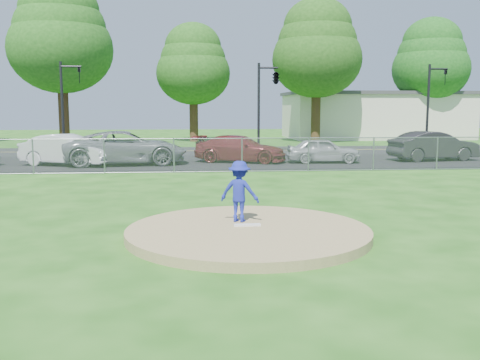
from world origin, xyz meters
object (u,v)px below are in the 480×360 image
object	(u,v)px
tree_center	(193,64)
tree_far_right	(431,60)
traffic_signal_left	(66,99)
traffic_cone	(83,159)
parked_car_charcoal	(434,146)
traffic_signal_right	(432,100)
tree_left	(60,36)
tree_right	(317,48)
parked_car_pearl	(323,150)
traffic_signal_center	(274,79)
parked_car_darkred	(240,149)
parked_car_gray	(126,148)
commercial_building	(374,115)
pitcher	(240,191)
parked_car_white	(68,150)

from	to	relation	value
tree_center	tree_far_right	world-z (taller)	tree_far_right
traffic_signal_left	traffic_cone	world-z (taller)	traffic_signal_left
parked_car_charcoal	traffic_signal_right	bearing A→B (deg)	-31.34
tree_center	traffic_cone	size ratio (longest dim) A/B	15.74
tree_left	parked_car_charcoal	xyz separation A→B (m)	(22.81, -14.74, -7.45)
tree_right	parked_car_pearl	size ratio (longest dim) A/B	3.09
traffic_signal_left	tree_far_right	bearing A→B (deg)	24.32
traffic_signal_left	traffic_signal_center	world-z (taller)	same
traffic_signal_center	parked_car_darkred	distance (m)	7.39
tree_left	parked_car_darkred	xyz separation A→B (m)	(12.32, -14.68, -7.53)
parked_car_gray	commercial_building	bearing A→B (deg)	-49.39
tree_center	parked_car_pearl	world-z (taller)	tree_center
tree_far_right	parked_car_darkred	world-z (taller)	tree_far_right
traffic_signal_center	traffic_signal_right	world-z (taller)	same
tree_far_right	parked_car_gray	distance (m)	31.84
traffic_signal_center	tree_right	bearing A→B (deg)	63.29
parked_car_darkred	parked_car_charcoal	bearing A→B (deg)	-70.84
tree_left	parked_car_charcoal	bearing A→B (deg)	-32.86
parked_car_darkred	parked_car_gray	bearing A→B (deg)	116.01
traffic_signal_center	pitcher	distance (m)	22.01
commercial_building	parked_car_gray	bearing A→B (deg)	-132.55
traffic_signal_right	traffic_cone	size ratio (longest dim) A/B	8.95
parked_car_pearl	tree_center	bearing A→B (deg)	23.55
tree_left	parked_car_charcoal	size ratio (longest dim) A/B	2.64
parked_car_gray	parked_car_pearl	distance (m)	10.10
parked_car_darkred	parked_car_pearl	bearing A→B (deg)	-79.43
traffic_signal_center	parked_car_charcoal	distance (m)	10.44
commercial_building	tree_far_right	bearing A→B (deg)	-36.87
tree_left	traffic_signal_right	world-z (taller)	tree_left
tree_center	commercial_building	bearing A→B (deg)	13.24
traffic_cone	parked_car_darkred	xyz separation A→B (m)	(7.86, 1.15, 0.38)
tree_center	tree_right	bearing A→B (deg)	-11.31
tree_center	parked_car_gray	xyz separation A→B (m)	(-3.52, -18.35, -5.62)
traffic_signal_left	traffic_signal_center	bearing A→B (deg)	-0.00
parked_car_charcoal	commercial_building	bearing A→B (deg)	-19.35
pitcher	traffic_signal_center	bearing A→B (deg)	-78.64
traffic_signal_left	parked_car_white	size ratio (longest dim) A/B	1.20
commercial_building	traffic_signal_left	world-z (taller)	traffic_signal_left
tree_right	traffic_signal_right	xyz separation A→B (m)	(5.24, -10.00, -4.29)
traffic_signal_left	pitcher	size ratio (longest dim) A/B	3.94
parked_car_gray	parked_car_pearl	xyz separation A→B (m)	(10.10, 0.00, -0.20)
parked_car_pearl	parked_car_charcoal	size ratio (longest dim) A/B	0.79
tree_right	pitcher	size ratio (longest dim) A/B	8.19
traffic_cone	tree_left	bearing A→B (deg)	105.72
tree_center	parked_car_darkred	distance (m)	18.74
traffic_signal_center	parked_car_gray	distance (m)	11.25
commercial_building	parked_car_charcoal	xyz separation A→B (m)	(-4.19, -21.74, -1.37)
commercial_building	traffic_signal_left	xyz separation A→B (m)	(-24.76, -16.00, 1.20)
traffic_signal_left	tree_left	bearing A→B (deg)	103.96
traffic_cone	commercial_building	bearing A→B (deg)	45.37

